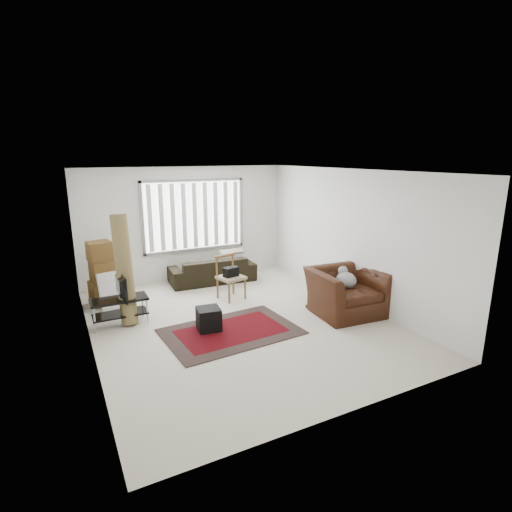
{
  "coord_description": "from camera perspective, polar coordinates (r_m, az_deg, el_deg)",
  "views": [
    {
      "loc": [
        -2.83,
        -6.17,
        2.97
      ],
      "look_at": [
        0.61,
        0.52,
        1.05
      ],
      "focal_mm": 28.0,
      "sensor_mm": 36.0,
      "label": 1
    }
  ],
  "objects": [
    {
      "name": "room",
      "position": [
        7.37,
        -3.96,
        4.83
      ],
      "size": [
        6.0,
        6.02,
        2.71
      ],
      "color": "beige",
      "rests_on": "ground"
    },
    {
      "name": "persian_rug",
      "position": [
        7.01,
        -3.57,
        -10.7
      ],
      "size": [
        2.33,
        1.63,
        0.02
      ],
      "color": "black",
      "rests_on": "ground"
    },
    {
      "name": "tv_stand",
      "position": [
        7.56,
        -18.94,
        -6.73
      ],
      "size": [
        0.98,
        0.44,
        0.49
      ],
      "color": "black",
      "rests_on": "ground"
    },
    {
      "name": "tv",
      "position": [
        7.45,
        -19.17,
        -4.11
      ],
      "size": [
        0.1,
        0.79,
        0.46
      ],
      "primitive_type": "imported",
      "rotation": [
        0.0,
        0.0,
        1.57
      ],
      "color": "black",
      "rests_on": "tv_stand"
    },
    {
      "name": "subwoofer",
      "position": [
        7.03,
        -6.77,
        -8.88
      ],
      "size": [
        0.44,
        0.44,
        0.39
      ],
      "primitive_type": "cube",
      "rotation": [
        0.0,
        0.0,
        -0.14
      ],
      "color": "black",
      "rests_on": "persian_rug"
    },
    {
      "name": "moving_boxes",
      "position": [
        8.63,
        -20.99,
        -2.59
      ],
      "size": [
        0.61,
        0.57,
        1.29
      ],
      "color": "brown",
      "rests_on": "ground"
    },
    {
      "name": "white_flatpack",
      "position": [
        8.38,
        -19.58,
        -4.61
      ],
      "size": [
        0.62,
        0.37,
        0.74
      ],
      "primitive_type": "cube",
      "rotation": [
        -0.23,
        0.0,
        0.22
      ],
      "color": "silver",
      "rests_on": "ground"
    },
    {
      "name": "rolled_rug",
      "position": [
        7.45,
        -18.32,
        -1.85
      ],
      "size": [
        0.3,
        0.64,
        1.98
      ],
      "primitive_type": "cylinder",
      "rotation": [
        -0.18,
        0.0,
        0.01
      ],
      "color": "olive",
      "rests_on": "ground"
    },
    {
      "name": "sofa",
      "position": [
        9.57,
        -6.27,
        -1.43
      ],
      "size": [
        2.07,
        1.0,
        0.78
      ],
      "primitive_type": "imported",
      "rotation": [
        0.0,
        0.0,
        3.08
      ],
      "color": "black",
      "rests_on": "ground"
    },
    {
      "name": "side_chair",
      "position": [
        8.4,
        -3.67,
        -2.76
      ],
      "size": [
        0.59,
        0.59,
        0.92
      ],
      "rotation": [
        0.0,
        0.0,
        0.22
      ],
      "color": "#897859",
      "rests_on": "ground"
    },
    {
      "name": "armchair",
      "position": [
        7.81,
        12.96,
        -4.5
      ],
      "size": [
        1.43,
        1.27,
        0.99
      ],
      "rotation": [
        0.0,
        0.0,
        -0.08
      ],
      "color": "#34170A",
      "rests_on": "ground"
    }
  ]
}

